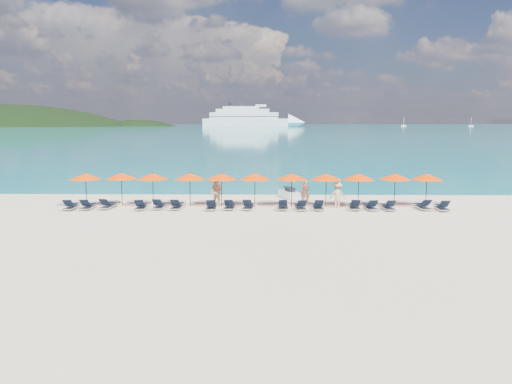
{
  "coord_description": "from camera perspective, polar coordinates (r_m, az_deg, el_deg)",
  "views": [
    {
      "loc": [
        0.56,
        -28.18,
        5.62
      ],
      "look_at": [
        0.0,
        3.0,
        1.2
      ],
      "focal_mm": 35.0,
      "sensor_mm": 36.0,
      "label": 1
    }
  ],
  "objects": [
    {
      "name": "cruise_ship",
      "position": [
        560.74,
        -0.14,
        8.34
      ],
      "size": [
        114.84,
        26.84,
        31.68
      ],
      "rotation": [
        0.0,
        0.0,
        -0.08
      ],
      "color": "white",
      "rests_on": "ground"
    },
    {
      "name": "sailboat_near",
      "position": [
        608.02,
        23.35,
        6.98
      ],
      "size": [
        5.28,
        1.76,
        9.68
      ],
      "color": "white",
      "rests_on": "ground"
    },
    {
      "name": "umbrella_5",
      "position": [
        32.92,
        -0.13,
        1.78
      ],
      "size": [
        2.1,
        2.1,
        2.28
      ],
      "color": "black",
      "rests_on": "ground"
    },
    {
      "name": "lounger_10",
      "position": [
        31.98,
        5.1,
        -1.66
      ],
      "size": [
        0.76,
        1.75,
        0.66
      ],
      "rotation": [
        0.0,
        0.0,
        0.08
      ],
      "color": "silver",
      "rests_on": "ground"
    },
    {
      "name": "lounger_8",
      "position": [
        32.07,
        -0.87,
        -1.6
      ],
      "size": [
        0.79,
        1.76,
        0.66
      ],
      "rotation": [
        0.0,
        0.0,
        -0.1
      ],
      "color": "silver",
      "rests_on": "ground"
    },
    {
      "name": "headland_main",
      "position": [
        644.26,
        -26.84,
        3.32
      ],
      "size": [
        374.0,
        242.0,
        126.5
      ],
      "color": "black",
      "rests_on": "ground"
    },
    {
      "name": "beachgoer_c",
      "position": [
        32.97,
        9.33,
        -0.35
      ],
      "size": [
        1.21,
        0.85,
        1.71
      ],
      "primitive_type": "imported",
      "rotation": [
        0.0,
        0.0,
        2.81
      ],
      "color": "tan",
      "rests_on": "ground"
    },
    {
      "name": "umbrella_7",
      "position": [
        33.12,
        8.04,
        1.74
      ],
      "size": [
        2.1,
        2.1,
        2.28
      ],
      "color": "black",
      "rests_on": "ground"
    },
    {
      "name": "headland_small",
      "position": [
        608.5,
        -13.34,
        4.02
      ],
      "size": [
        162.0,
        126.0,
        85.5
      ],
      "color": "black",
      "rests_on": "ground"
    },
    {
      "name": "umbrella_3",
      "position": [
        33.34,
        -7.58,
        1.79
      ],
      "size": [
        2.1,
        2.1,
        2.28
      ],
      "color": "black",
      "rests_on": "ground"
    },
    {
      "name": "umbrella_9",
      "position": [
        34.15,
        15.61,
        1.71
      ],
      "size": [
        2.1,
        2.1,
        2.28
      ],
      "color": "black",
      "rests_on": "ground"
    },
    {
      "name": "lounger_0",
      "position": [
        34.19,
        -20.41,
        -1.51
      ],
      "size": [
        0.73,
        1.74,
        0.66
      ],
      "rotation": [
        0.0,
        0.0,
        0.07
      ],
      "color": "silver",
      "rests_on": "ground"
    },
    {
      "name": "umbrella_6",
      "position": [
        32.99,
        4.11,
        1.78
      ],
      "size": [
        2.1,
        2.1,
        2.28
      ],
      "color": "black",
      "rests_on": "ground"
    },
    {
      "name": "lounger_4",
      "position": [
        32.89,
        -10.98,
        -1.5
      ],
      "size": [
        0.68,
        1.72,
        0.66
      ],
      "rotation": [
        0.0,
        0.0,
        -0.03
      ],
      "color": "silver",
      "rests_on": "ground"
    },
    {
      "name": "sea",
      "position": [
        688.2,
        0.99,
        7.6
      ],
      "size": [
        1600.0,
        1300.0,
        0.01
      ],
      "primitive_type": "cube",
      "color": "#1FA9B2",
      "rests_on": "ground"
    },
    {
      "name": "umbrella_8",
      "position": [
        33.51,
        11.67,
        1.73
      ],
      "size": [
        2.1,
        2.1,
        2.28
      ],
      "color": "black",
      "rests_on": "ground"
    },
    {
      "name": "umbrella_4",
      "position": [
        33.03,
        -3.98,
        1.79
      ],
      "size": [
        2.1,
        2.1,
        2.28
      ],
      "color": "black",
      "rests_on": "ground"
    },
    {
      "name": "lounger_7",
      "position": [
        32.11,
        -3.03,
        -1.6
      ],
      "size": [
        0.69,
        1.72,
        0.66
      ],
      "rotation": [
        0.0,
        0.0,
        -0.04
      ],
      "color": "silver",
      "rests_on": "ground"
    },
    {
      "name": "lounger_16",
      "position": [
        33.85,
        20.48,
        -1.6
      ],
      "size": [
        0.7,
        1.73,
        0.66
      ],
      "rotation": [
        0.0,
        0.0,
        -0.05
      ],
      "color": "silver",
      "rests_on": "ground"
    },
    {
      "name": "lounger_15",
      "position": [
        33.77,
        18.5,
        -1.53
      ],
      "size": [
        0.77,
        1.75,
        0.66
      ],
      "rotation": [
        0.0,
        0.0,
        0.09
      ],
      "color": "silver",
      "rests_on": "ground"
    },
    {
      "name": "umbrella_2",
      "position": [
        33.78,
        -11.73,
        1.78
      ],
      "size": [
        2.1,
        2.1,
        2.28
      ],
      "color": "black",
      "rests_on": "ground"
    },
    {
      "name": "sailboat_far",
      "position": [
        606.94,
        16.51,
        7.31
      ],
      "size": [
        5.7,
        1.9,
        10.45
      ],
      "color": "white",
      "rests_on": "ground"
    },
    {
      "name": "lounger_6",
      "position": [
        32.11,
        -5.12,
        -1.62
      ],
      "size": [
        0.68,
        1.72,
        0.66
      ],
      "rotation": [
        0.0,
        0.0,
        0.04
      ],
      "color": "silver",
      "rests_on": "ground"
    },
    {
      "name": "lounger_1",
      "position": [
        33.89,
        -18.67,
        -1.5
      ],
      "size": [
        0.65,
        1.71,
        0.66
      ],
      "rotation": [
        0.0,
        0.0,
        0.02
      ],
      "color": "silver",
      "rests_on": "ground"
    },
    {
      "name": "lounger_9",
      "position": [
        32.06,
        3.09,
        -1.61
      ],
      "size": [
        0.69,
        1.72,
        0.66
      ],
      "rotation": [
        0.0,
        0.0,
        -0.04
      ],
      "color": "silver",
      "rests_on": "ground"
    },
    {
      "name": "lounger_14",
      "position": [
        32.94,
        14.85,
        -1.61
      ],
      "size": [
        0.72,
        1.74,
        0.66
      ],
      "rotation": [
        0.0,
        0.0,
        0.06
      ],
      "color": "silver",
      "rests_on": "ground"
    },
    {
      "name": "lounger_3",
      "position": [
        32.84,
        -13.0,
        -1.58
      ],
      "size": [
        0.7,
        1.73,
        0.66
      ],
      "rotation": [
        0.0,
        0.0,
        0.05
      ],
      "color": "silver",
      "rests_on": "ground"
    },
    {
      "name": "umbrella_10",
      "position": [
        34.7,
        18.96,
        1.67
      ],
      "size": [
        2.1,
        2.1,
        2.28
      ],
      "color": "black",
      "rests_on": "ground"
    },
    {
      "name": "umbrella_1",
      "position": [
        34.49,
        -15.15,
        1.79
      ],
      "size": [
        2.1,
        2.1,
        2.28
      ],
      "color": "black",
      "rests_on": "ground"
    },
    {
      "name": "ground",
      "position": [
        28.74,
        -0.11,
        -3.21
      ],
      "size": [
        1400.0,
        1400.0,
        0.0
      ],
      "primitive_type": "plane",
      "color": "beige"
    },
    {
      "name": "beachgoer_a",
      "position": [
        33.86,
        5.67,
        -0.04
      ],
      "size": [
        0.65,
        0.45,
        1.74
      ],
      "primitive_type": "imported",
      "rotation": [
        0.0,
        0.0,
        -0.05
      ],
      "color": "tan",
      "rests_on": "ground"
    },
    {
      "name": "jetski",
      "position": [
        36.92,
        3.8,
        -0.2
      ],
      "size": [
        1.58,
        2.36,
        0.79
      ],
      "rotation": [
        0.0,
        0.0,
        0.37
      ],
      "color": "silver",
      "rests_on": "ground"
    },
    {
      "name": "umbrella_0",
      "position": [
        34.94,
        -18.91,
        1.71
      ],
      "size": [
        2.1,
        2.1,
        2.28
      ],
      "color": "black",
      "rests_on": "ground"
    },
    {
      "name": "lounger_11",
      "position": [
        32.17,
        7.1,
        -1.63
      ],
      "size": [
        0.63,
        1.71,
        0.66
      ],
      "rotation": [
        0.0,
        0.0,
        -0.01
      ],
      "color": "silver",
      "rests_on": "ground"
    },
    {
      "name": "lounger_12",
      "position": [
        32.63,
        11.18,
        -1.58
      ],
      "size": [
        0.72,
        1.73,
        0.66
      ],
      "rotation": [
        0.0,
        0.0,
        -0.06
      ],
      "color": "silver",
      "rests_on": "ground"
    },
    {
      "name": "lounger_13",
      "position": [
        32.73,
        12.93,
        -1.61
      ],
      "size": [
        0.73,
        1.74,
        0.66
      ],
      "rotation": [
        0.0,
        0.0,
        0.07
      ],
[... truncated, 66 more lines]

